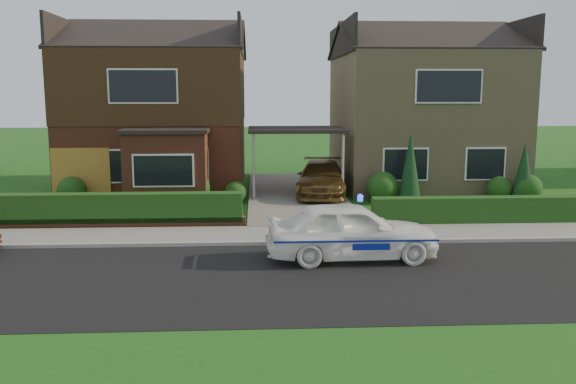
{
  "coord_description": "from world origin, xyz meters",
  "views": [
    {
      "loc": [
        -1.6,
        -13.33,
        4.21
      ],
      "look_at": [
        -0.71,
        3.5,
        1.42
      ],
      "focal_mm": 38.0,
      "sensor_mm": 36.0,
      "label": 1
    }
  ],
  "objects": [
    {
      "name": "conifer_a",
      "position": [
        4.2,
        9.2,
        1.3
      ],
      "size": [
        0.9,
        0.9,
        2.6
      ],
      "primitive_type": "cone",
      "color": "black",
      "rests_on": "ground"
    },
    {
      "name": "garage_door",
      "position": [
        -8.25,
        9.96,
        1.05
      ],
      "size": [
        2.2,
        0.1,
        2.1
      ],
      "primitive_type": "cube",
      "color": "#8C5D1E",
      "rests_on": "ground"
    },
    {
      "name": "potted_plant_c",
      "position": [
        -5.72,
        6.63,
        0.4
      ],
      "size": [
        0.51,
        0.51,
        0.81
      ],
      "primitive_type": "imported",
      "rotation": [
        0.0,
        0.0,
        1.7
      ],
      "color": "gray",
      "rests_on": "ground"
    },
    {
      "name": "carport_link",
      "position": [
        0.0,
        10.95,
        2.66
      ],
      "size": [
        3.8,
        3.0,
        2.77
      ],
      "color": "black",
      "rests_on": "ground"
    },
    {
      "name": "shrub_left_far",
      "position": [
        -8.5,
        9.5,
        0.54
      ],
      "size": [
        1.08,
        1.08,
        1.08
      ],
      "primitive_type": "sphere",
      "color": "#153D13",
      "rests_on": "ground"
    },
    {
      "name": "dwarf_wall",
      "position": [
        -5.8,
        5.3,
        0.18
      ],
      "size": [
        7.7,
        0.25,
        0.36
      ],
      "primitive_type": "cube",
      "color": "brown",
      "rests_on": "ground"
    },
    {
      "name": "house_right",
      "position": [
        5.8,
        13.99,
        3.66
      ],
      "size": [
        7.5,
        8.06,
        7.25
      ],
      "color": "tan",
      "rests_on": "ground"
    },
    {
      "name": "shrub_left_mid",
      "position": [
        -4.0,
        9.3,
        0.66
      ],
      "size": [
        1.32,
        1.32,
        1.32
      ],
      "primitive_type": "sphere",
      "color": "#153D13",
      "rests_on": "ground"
    },
    {
      "name": "house_left",
      "position": [
        -5.78,
        13.9,
        3.81
      ],
      "size": [
        7.5,
        9.53,
        7.25
      ],
      "color": "brown",
      "rests_on": "ground"
    },
    {
      "name": "shrub_left_near",
      "position": [
        -2.4,
        9.6,
        0.42
      ],
      "size": [
        0.84,
        0.84,
        0.84
      ],
      "primitive_type": "sphere",
      "color": "#153D13",
      "rests_on": "ground"
    },
    {
      "name": "shrub_right_far",
      "position": [
        8.8,
        9.2,
        0.54
      ],
      "size": [
        1.08,
        1.08,
        1.08
      ],
      "primitive_type": "sphere",
      "color": "#153D13",
      "rests_on": "ground"
    },
    {
      "name": "conifer_b",
      "position": [
        8.6,
        9.2,
        1.1
      ],
      "size": [
        0.9,
        0.9,
        2.2
      ],
      "primitive_type": "cone",
      "color": "black",
      "rests_on": "ground"
    },
    {
      "name": "driveway_car",
      "position": [
        1.0,
        10.57,
        0.79
      ],
      "size": [
        2.42,
        4.79,
        1.33
      ],
      "primitive_type": "imported",
      "rotation": [
        0.0,
        0.0,
        -0.12
      ],
      "color": "brown",
      "rests_on": "driveway"
    },
    {
      "name": "potted_plant_b",
      "position": [
        -6.96,
        6.94,
        0.37
      ],
      "size": [
        0.51,
        0.47,
        0.73
      ],
      "primitive_type": "imported",
      "rotation": [
        0.0,
        0.0,
        1.12
      ],
      "color": "gray",
      "rests_on": "ground"
    },
    {
      "name": "shrub_right_mid",
      "position": [
        7.8,
        9.5,
        0.48
      ],
      "size": [
        0.96,
        0.96,
        0.96
      ],
      "primitive_type": "sphere",
      "color": "#153D13",
      "rests_on": "ground"
    },
    {
      "name": "hedge_left",
      "position": [
        -5.8,
        5.45,
        0.0
      ],
      "size": [
        7.5,
        0.55,
        0.9
      ],
      "primitive_type": "cube",
      "color": "#153D13",
      "rests_on": "ground"
    },
    {
      "name": "shrub_right_near",
      "position": [
        3.2,
        9.4,
        0.6
      ],
      "size": [
        1.2,
        1.2,
        1.2
      ],
      "primitive_type": "sphere",
      "color": "#153D13",
      "rests_on": "ground"
    },
    {
      "name": "road",
      "position": [
        0.0,
        0.0,
        0.0
      ],
      "size": [
        60.0,
        6.0,
        0.02
      ],
      "primitive_type": "cube",
      "color": "black",
      "rests_on": "ground"
    },
    {
      "name": "sidewalk",
      "position": [
        0.0,
        4.1,
        0.05
      ],
      "size": [
        60.0,
        2.0,
        0.1
      ],
      "primitive_type": "cube",
      "color": "slate",
      "rests_on": "ground"
    },
    {
      "name": "grass_verge",
      "position": [
        0.0,
        -5.0,
        0.0
      ],
      "size": [
        60.0,
        4.0,
        0.01
      ],
      "primitive_type": "cube",
      "color": "#134312",
      "rests_on": "ground"
    },
    {
      "name": "driveway",
      "position": [
        0.0,
        11.0,
        0.06
      ],
      "size": [
        3.8,
        12.0,
        0.12
      ],
      "primitive_type": "cube",
      "color": "#666059",
      "rests_on": "ground"
    },
    {
      "name": "hedge_right",
      "position": [
        5.8,
        5.35,
        0.0
      ],
      "size": [
        7.5,
        0.55,
        0.8
      ],
      "primitive_type": "cube",
      "color": "#153D13",
      "rests_on": "ground"
    },
    {
      "name": "potted_plant_a",
      "position": [
        -7.58,
        6.71,
        0.38
      ],
      "size": [
        0.43,
        0.33,
        0.75
      ],
      "primitive_type": "imported",
      "rotation": [
        0.0,
        0.0,
        0.15
      ],
      "color": "gray",
      "rests_on": "ground"
    },
    {
      "name": "police_car",
      "position": [
        0.78,
        1.53,
        0.73
      ],
      "size": [
        3.95,
        4.36,
        1.63
      ],
      "rotation": [
        0.0,
        0.0,
        1.61
      ],
      "color": "white",
      "rests_on": "ground"
    },
    {
      "name": "ground",
      "position": [
        0.0,
        0.0,
        0.0
      ],
      "size": [
        120.0,
        120.0,
        0.0
      ],
      "primitive_type": "plane",
      "color": "#134312",
      "rests_on": "ground"
    },
    {
      "name": "kerb",
      "position": [
        0.0,
        3.05,
        0.06
      ],
      "size": [
        60.0,
        0.16,
        0.12
      ],
      "primitive_type": "cube",
      "color": "#9E9993",
      "rests_on": "ground"
    }
  ]
}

